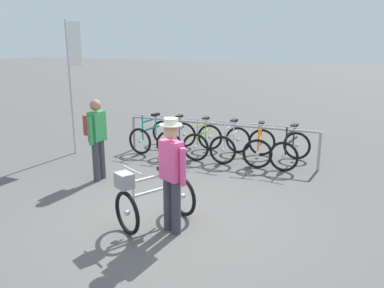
% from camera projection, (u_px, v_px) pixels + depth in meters
% --- Properties ---
extents(ground_plane, '(80.00, 80.00, 0.00)m').
position_uv_depth(ground_plane, '(171.00, 222.00, 6.32)').
color(ground_plane, '#514F4C').
extents(bike_rack_rail, '(4.61, 0.15, 0.88)m').
position_uv_depth(bike_rack_rail, '(219.00, 130.00, 9.35)').
color(bike_rack_rail, '#99999E').
rests_on(bike_rack_rail, ground).
extents(racked_bike_teal, '(0.78, 1.15, 0.97)m').
position_uv_depth(racked_bike_teal, '(152.00, 135.00, 10.27)').
color(racked_bike_teal, black).
rests_on(racked_bike_teal, ground).
extents(racked_bike_blue, '(0.72, 1.12, 0.97)m').
position_uv_depth(racked_bike_blue, '(177.00, 138.00, 10.02)').
color(racked_bike_blue, black).
rests_on(racked_bike_blue, ground).
extents(racked_bike_lime, '(0.69, 1.11, 0.97)m').
position_uv_depth(racked_bike_lime, '(203.00, 141.00, 9.77)').
color(racked_bike_lime, black).
rests_on(racked_bike_lime, ground).
extents(racked_bike_white, '(0.72, 1.13, 0.97)m').
position_uv_depth(racked_bike_white, '(231.00, 143.00, 9.51)').
color(racked_bike_white, black).
rests_on(racked_bike_white, ground).
extents(racked_bike_orange, '(0.81, 1.18, 0.97)m').
position_uv_depth(racked_bike_orange, '(260.00, 146.00, 9.26)').
color(racked_bike_orange, black).
rests_on(racked_bike_orange, ground).
extents(racked_bike_black, '(0.78, 1.17, 0.97)m').
position_uv_depth(racked_bike_black, '(291.00, 149.00, 9.01)').
color(racked_bike_black, black).
rests_on(racked_bike_black, ground).
extents(featured_bicycle, '(1.09, 1.26, 0.97)m').
position_uv_depth(featured_bicycle, '(151.00, 199.00, 6.08)').
color(featured_bicycle, black).
rests_on(featured_bicycle, ground).
extents(person_with_featured_bike, '(0.49, 0.32, 1.72)m').
position_uv_depth(person_with_featured_bike, '(172.00, 171.00, 5.77)').
color(person_with_featured_bike, '#383842').
rests_on(person_with_featured_bike, ground).
extents(pedestrian_with_backpack, '(0.34, 0.53, 1.64)m').
position_uv_depth(pedestrian_with_backpack, '(96.00, 135.00, 7.95)').
color(pedestrian_with_backpack, '#383842').
rests_on(pedestrian_with_backpack, ground).
extents(banner_flag, '(0.45, 0.05, 3.20)m').
position_uv_depth(banner_flag, '(73.00, 62.00, 9.41)').
color(banner_flag, '#B2B2B7').
rests_on(banner_flag, ground).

